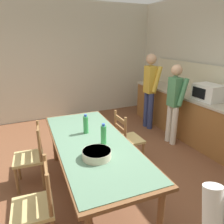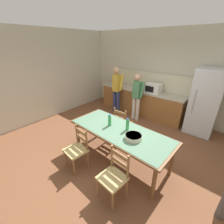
{
  "view_description": "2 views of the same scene",
  "coord_description": "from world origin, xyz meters",
  "views": [
    {
      "loc": [
        2.44,
        -1.09,
        2.05
      ],
      "look_at": [
        -0.29,
        0.16,
        1.01
      ],
      "focal_mm": 35.0,
      "sensor_mm": 36.0,
      "label": 1
    },
    {
      "loc": [
        1.66,
        -2.45,
        2.46
      ],
      "look_at": [
        -0.34,
        -0.05,
        1.01
      ],
      "focal_mm": 24.0,
      "sensor_mm": 36.0,
      "label": 2
    }
  ],
  "objects": [
    {
      "name": "counter_splashback",
      "position": [
        -0.89,
        2.54,
        1.22
      ],
      "size": [
        3.13,
        0.03,
        0.6
      ],
      "primitive_type": "cube",
      "color": "beige",
      "rests_on": "kitchen_counter"
    },
    {
      "name": "dining_table",
      "position": [
        0.05,
        -0.27,
        0.71
      ],
      "size": [
        2.33,
        1.03,
        0.78
      ],
      "rotation": [
        0.0,
        0.0,
        -0.05
      ],
      "color": "brown",
      "rests_on": "ground"
    },
    {
      "name": "chair_side_near_right",
      "position": [
        0.53,
        -1.05,
        0.44
      ],
      "size": [
        0.45,
        0.43,
        0.91
      ],
      "rotation": [
        0.0,
        0.0,
        -0.09
      ],
      "color": "olive",
      "rests_on": "ground"
    },
    {
      "name": "chair_side_near_left",
      "position": [
        -0.5,
        -1.0,
        0.44
      ],
      "size": [
        0.46,
        0.44,
        0.91
      ],
      "rotation": [
        0.0,
        0.0,
        -0.1
      ],
      "color": "olive",
      "rests_on": "ground"
    },
    {
      "name": "kitchen_counter",
      "position": [
        -0.89,
        2.23,
        0.46
      ],
      "size": [
        3.17,
        0.66,
        0.92
      ],
      "color": "brown",
      "rests_on": "ground"
    },
    {
      "name": "ground_plane",
      "position": [
        0.0,
        0.0,
        0.0
      ],
      "size": [
        8.32,
        8.32,
        0.0
      ],
      "primitive_type": "plane",
      "color": "brown"
    },
    {
      "name": "refrigerator",
      "position": [
        1.16,
        2.19,
        0.93
      ],
      "size": [
        0.73,
        0.73,
        1.87
      ],
      "color": "silver",
      "rests_on": "ground"
    },
    {
      "name": "person_at_sink",
      "position": [
        -1.6,
        1.71,
        0.96
      ],
      "size": [
        0.43,
        0.3,
        1.71
      ],
      "rotation": [
        0.0,
        0.0,
        1.57
      ],
      "color": "navy",
      "rests_on": "ground"
    },
    {
      "name": "microwave",
      "position": [
        -0.42,
        2.21,
        1.07
      ],
      "size": [
        0.5,
        0.39,
        0.3
      ],
      "color": "white",
      "rests_on": "kitchen_counter"
    },
    {
      "name": "chair_side_far_left",
      "position": [
        -0.43,
        0.5,
        0.44
      ],
      "size": [
        0.42,
        0.4,
        0.91
      ],
      "rotation": [
        0.0,
        0.0,
        3.13
      ],
      "color": "olive",
      "rests_on": "ground"
    },
    {
      "name": "wall_left",
      "position": [
        -3.26,
        0.0,
        1.45
      ],
      "size": [
        0.12,
        5.2,
        2.9
      ],
      "primitive_type": "cube",
      "color": "beige",
      "rests_on": "ground"
    },
    {
      "name": "person_at_counter",
      "position": [
        -0.73,
        1.69,
        0.88
      ],
      "size": [
        0.4,
        0.27,
        1.57
      ],
      "rotation": [
        0.0,
        0.0,
        1.57
      ],
      "color": "silver",
      "rests_on": "ground"
    },
    {
      "name": "bottle_near_centre",
      "position": [
        -0.24,
        -0.26,
        0.91
      ],
      "size": [
        0.07,
        0.07,
        0.27
      ],
      "color": "green",
      "rests_on": "dining_table"
    },
    {
      "name": "bottle_off_centre",
      "position": [
        0.17,
        -0.16,
        0.91
      ],
      "size": [
        0.07,
        0.07,
        0.27
      ],
      "color": "green",
      "rests_on": "dining_table"
    },
    {
      "name": "serving_bowl",
      "position": [
        0.45,
        -0.36,
        0.83
      ],
      "size": [
        0.32,
        0.32,
        0.09
      ],
      "color": "beige",
      "rests_on": "dining_table"
    },
    {
      "name": "wall_back",
      "position": [
        0.0,
        2.66,
        1.45
      ],
      "size": [
        6.52,
        0.12,
        2.9
      ],
      "primitive_type": "cube",
      "color": "beige",
      "rests_on": "ground"
    }
  ]
}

